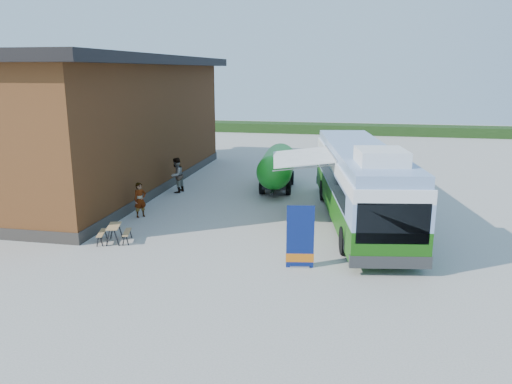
% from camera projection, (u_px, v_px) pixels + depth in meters
% --- Properties ---
extents(ground, '(100.00, 100.00, 0.00)m').
position_uv_depth(ground, '(239.00, 257.00, 18.43)').
color(ground, '#BCB7AD').
rests_on(ground, ground).
extents(barn, '(9.60, 21.20, 7.50)m').
position_uv_depth(barn, '(102.00, 125.00, 29.08)').
color(barn, brown).
rests_on(barn, ground).
extents(hedge, '(40.00, 3.00, 1.00)m').
position_uv_depth(hedge, '(393.00, 130.00, 53.00)').
color(hedge, '#264419').
rests_on(hedge, ground).
extents(bus, '(4.77, 13.11, 3.95)m').
position_uv_depth(bus, '(360.00, 181.00, 22.28)').
color(bus, '#256510').
rests_on(bus, ground).
extents(awning, '(3.42, 4.79, 0.53)m').
position_uv_depth(awning, '(307.00, 157.00, 22.72)').
color(awning, white).
rests_on(awning, ground).
extents(banner, '(0.97, 0.29, 2.25)m').
position_uv_depth(banner, '(300.00, 243.00, 17.22)').
color(banner, navy).
rests_on(banner, ground).
extents(picnic_table, '(1.48, 1.39, 0.69)m').
position_uv_depth(picnic_table, '(114.00, 230.00, 19.88)').
color(picnic_table, tan).
rests_on(picnic_table, ground).
extents(person_a, '(0.69, 0.71, 1.65)m').
position_uv_depth(person_a, '(140.00, 200.00, 23.24)').
color(person_a, '#999999').
rests_on(person_a, ground).
extents(person_b, '(0.91, 1.08, 1.97)m').
position_uv_depth(person_b, '(176.00, 175.00, 27.89)').
color(person_b, '#999999').
rests_on(person_b, ground).
extents(slurry_tanker, '(2.15, 6.39, 2.36)m').
position_uv_depth(slurry_tanker, '(277.00, 166.00, 28.58)').
color(slurry_tanker, '#1B9923').
rests_on(slurry_tanker, ground).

